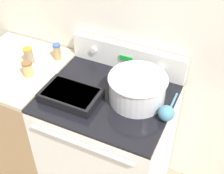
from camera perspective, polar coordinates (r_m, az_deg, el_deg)
kitchen_wall at (r=1.96m, az=3.82°, el=11.81°), size 8.00×0.05×2.50m
stove_range at (r=2.21m, az=-0.66°, el=-10.62°), size 0.78×0.68×0.94m
control_panel at (r=2.03m, az=2.90°, el=5.49°), size 0.78×0.07×0.18m
side_counter at (r=2.50m, az=-15.47°, el=-4.85°), size 0.63×0.65×0.95m
mixing_bowl at (r=1.79m, az=4.67°, el=-0.11°), size 0.34×0.34×0.17m
casserole_dish at (r=1.84m, az=-7.55°, el=-1.43°), size 0.34×0.22×0.06m
ladle at (r=1.73m, az=9.97°, el=-4.67°), size 0.09×0.27×0.09m
spice_jar_blue_cap at (r=2.15m, az=-9.99°, el=6.40°), size 0.05×0.05×0.11m
spice_jar_brown_cap at (r=2.05m, az=-15.17°, el=3.24°), size 0.07×0.07×0.10m
spice_jar_orange_cap at (r=2.16m, az=-14.99°, el=5.61°), size 0.06×0.06×0.11m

